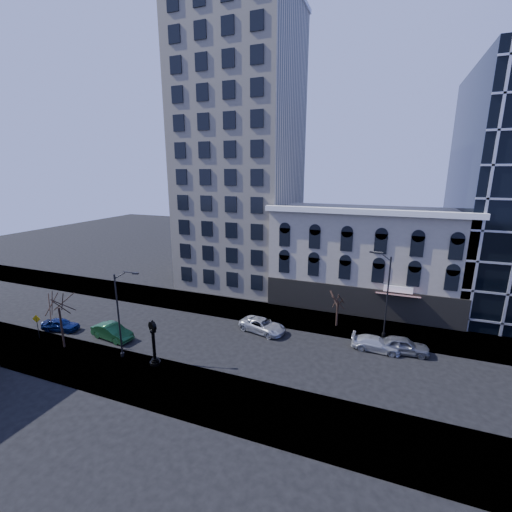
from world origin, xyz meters
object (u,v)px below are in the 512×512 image
at_px(street_lamp_near, 123,292).
at_px(car_near_a, 61,325).
at_px(street_clock, 154,344).
at_px(warning_sign, 37,322).
at_px(car_near_b, 112,332).

bearing_deg(street_lamp_near, car_near_a, 154.33).
xyz_separation_m(street_clock, warning_sign, (-13.87, -0.22, -0.16)).
distance_m(street_lamp_near, car_near_b, 7.29).
height_order(street_lamp_near, car_near_a, street_lamp_near).
relative_size(warning_sign, car_near_a, 0.65).
relative_size(car_near_a, car_near_b, 0.83).
xyz_separation_m(street_clock, street_lamp_near, (-2.99, 0.16, 4.33)).
distance_m(street_lamp_near, warning_sign, 11.77).
height_order(street_lamp_near, car_near_b, street_lamp_near).
height_order(warning_sign, car_near_b, warning_sign).
distance_m(street_clock, warning_sign, 13.87).
height_order(warning_sign, car_near_a, warning_sign).
bearing_deg(warning_sign, street_lamp_near, -16.25).
bearing_deg(street_clock, car_near_a, -165.88).
bearing_deg(car_near_a, warning_sign, 160.71).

